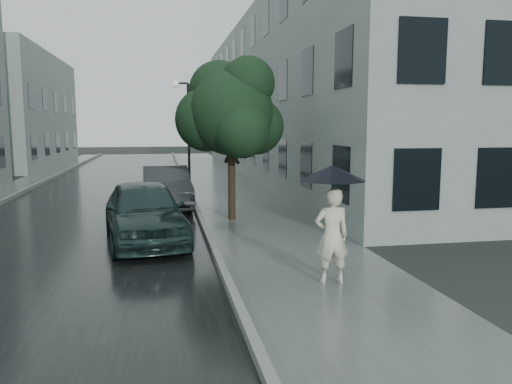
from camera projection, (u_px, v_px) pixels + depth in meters
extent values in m
plane|color=black|center=(300.00, 269.00, 10.10)|extent=(120.00, 120.00, 0.00)
cube|color=slate|center=(231.00, 192.00, 21.83)|extent=(3.50, 60.00, 0.01)
cube|color=slate|center=(189.00, 191.00, 21.48)|extent=(0.15, 60.00, 0.15)
cube|color=black|center=(105.00, 195.00, 20.85)|extent=(6.85, 60.00, 0.00)
cube|color=slate|center=(15.00, 195.00, 20.19)|extent=(0.15, 60.00, 0.15)
cube|color=gray|center=(301.00, 98.00, 29.50)|extent=(7.00, 36.00, 9.00)
cube|color=black|center=(243.00, 97.00, 28.86)|extent=(0.08, 32.40, 7.20)
cube|color=gray|center=(5.00, 110.00, 36.23)|extent=(7.00, 18.00, 8.00)
cube|color=black|center=(56.00, 110.00, 36.88)|extent=(0.08, 16.20, 6.40)
imported|color=beige|center=(332.00, 236.00, 9.06)|extent=(0.65, 0.43, 1.76)
cylinder|color=black|center=(332.00, 205.00, 9.02)|extent=(0.02, 0.02, 0.89)
cone|color=black|center=(332.00, 173.00, 8.94)|extent=(1.61, 1.61, 0.28)
cylinder|color=black|center=(333.00, 164.00, 8.92)|extent=(0.02, 0.02, 0.08)
cylinder|color=black|center=(331.00, 231.00, 9.08)|extent=(0.03, 0.03, 0.06)
cylinder|color=#332619|center=(232.00, 183.00, 15.31)|extent=(0.23, 0.23, 2.27)
sphere|color=#16311D|center=(231.00, 113.00, 15.03)|extent=(2.56, 2.56, 2.56)
sphere|color=#16311D|center=(255.00, 126.00, 15.51)|extent=(1.77, 1.77, 1.77)
sphere|color=#16311D|center=(207.00, 120.00, 15.31)|extent=(1.97, 1.97, 1.97)
sphere|color=#16311D|center=(241.00, 130.00, 14.45)|extent=(1.67, 1.67, 1.67)
sphere|color=#16311D|center=(219.00, 91.00, 15.45)|extent=(1.87, 1.87, 1.87)
sphere|color=#16311D|center=(248.00, 83.00, 14.81)|extent=(1.59, 1.59, 1.59)
cylinder|color=black|center=(189.00, 136.00, 22.89)|extent=(0.12, 0.12, 4.78)
cylinder|color=black|center=(190.00, 186.00, 23.20)|extent=(0.28, 0.28, 0.20)
cylinder|color=black|center=(182.00, 83.00, 22.57)|extent=(0.51, 0.17, 0.08)
sphere|color=silver|center=(176.00, 84.00, 22.58)|extent=(0.32, 0.32, 0.32)
imported|color=#1A2D2D|center=(144.00, 211.00, 12.32)|extent=(2.41, 4.72, 1.54)
imported|color=#272A2D|center=(166.00, 187.00, 17.50)|extent=(1.79, 4.50, 1.46)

